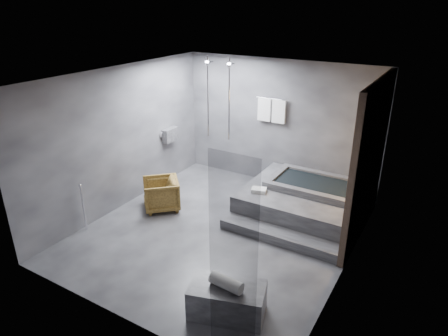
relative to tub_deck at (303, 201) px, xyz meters
The scene contains 7 objects.
room 2.02m from the tub_deck, 118.47° to the right, with size 5.00×5.04×2.82m.
tub_deck is the anchor object (origin of this frame).
tub_step 1.19m from the tub_deck, 90.00° to the right, with size 2.20×0.36×0.18m, color #323134.
concrete_bench 3.17m from the tub_deck, 87.95° to the right, with size 0.99×0.55×0.45m, color #303032.
driftwood_chair 2.84m from the tub_deck, 152.95° to the right, with size 0.68×0.70×0.63m, color #442F11.
rolled_towel 3.21m from the tub_deck, 87.95° to the right, with size 0.17×0.17×0.46m, color silver.
deck_towel 0.94m from the tub_deck, 143.39° to the right, with size 0.28×0.20×0.07m, color white.
Camera 1 is at (3.28, -5.36, 3.91)m, focal length 32.00 mm.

